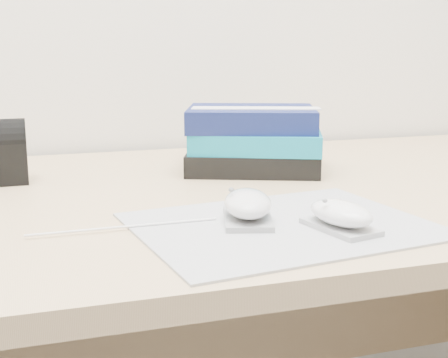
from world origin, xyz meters
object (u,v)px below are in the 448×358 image
object	(u,v)px
mouse_front	(341,216)
book_stack	(254,139)
desk	(248,305)
mouse_rear	(248,206)

from	to	relation	value
mouse_front	book_stack	size ratio (longest dim) A/B	0.37
mouse_front	desk	bearing A→B (deg)	89.36
desk	mouse_front	world-z (taller)	mouse_front
desk	mouse_rear	distance (m)	0.38
mouse_rear	mouse_front	bearing A→B (deg)	-36.52
mouse_rear	book_stack	bearing A→B (deg)	68.39
desk	mouse_front	size ratio (longest dim) A/B	15.14
mouse_front	book_stack	world-z (taller)	book_stack
desk	book_stack	size ratio (longest dim) A/B	5.61
desk	book_stack	xyz separation A→B (m)	(0.03, 0.06, 0.29)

